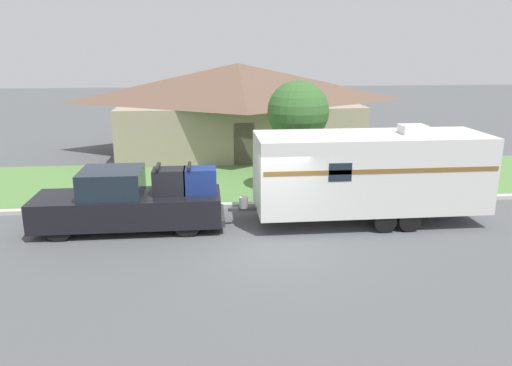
{
  "coord_description": "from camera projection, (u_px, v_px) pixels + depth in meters",
  "views": [
    {
      "loc": [
        -1.81,
        -13.39,
        5.59
      ],
      "look_at": [
        -0.25,
        1.84,
        1.4
      ],
      "focal_mm": 35.0,
      "sensor_mm": 36.0,
      "label": 1
    }
  ],
  "objects": [
    {
      "name": "mailbox",
      "position": [
        402.0,
        172.0,
        19.1
      ],
      "size": [
        0.48,
        0.2,
        1.24
      ],
      "color": "brown",
      "rests_on": "ground_plane"
    },
    {
      "name": "travel_trailer",
      "position": [
        370.0,
        171.0,
        16.16
      ],
      "size": [
        8.32,
        2.49,
        3.19
      ],
      "color": "black",
      "rests_on": "ground_plane"
    },
    {
      "name": "curb_strip",
      "position": [
        258.0,
        204.0,
        18.08
      ],
      "size": [
        80.0,
        0.3,
        0.14
      ],
      "color": "beige",
      "rests_on": "ground_plane"
    },
    {
      "name": "tree_in_yard",
      "position": [
        298.0,
        112.0,
        19.04
      ],
      "size": [
        2.37,
        2.37,
        4.39
      ],
      "color": "brown",
      "rests_on": "ground_plane"
    },
    {
      "name": "lawn_strip",
      "position": [
        249.0,
        180.0,
        21.59
      ],
      "size": [
        80.0,
        7.0,
        0.03
      ],
      "color": "#568442",
      "rests_on": "ground_plane"
    },
    {
      "name": "pickup_truck",
      "position": [
        131.0,
        202.0,
        15.62
      ],
      "size": [
        5.87,
        1.93,
        2.05
      ],
      "color": "black",
      "rests_on": "ground_plane"
    },
    {
      "name": "house_across_street",
      "position": [
        238.0,
        106.0,
        27.29
      ],
      "size": [
        13.3,
        8.33,
        4.76
      ],
      "color": "gray",
      "rests_on": "ground_plane"
    },
    {
      "name": "ground_plane",
      "position": [
        271.0,
        246.0,
        14.5
      ],
      "size": [
        120.0,
        120.0,
        0.0
      ],
      "primitive_type": "plane",
      "color": "#515456"
    }
  ]
}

